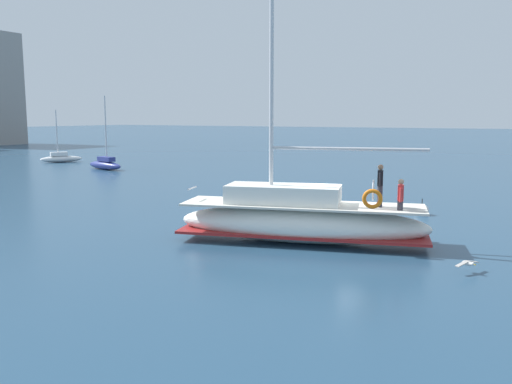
{
  "coord_description": "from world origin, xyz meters",
  "views": [
    {
      "loc": [
        -19.95,
        -7.66,
        4.8
      ],
      "look_at": [
        -1.62,
        2.6,
        1.8
      ],
      "focal_mm": 37.45,
      "sensor_mm": 36.0,
      "label": 1
    }
  ],
  "objects_px": {
    "moored_catamaran": "(61,158)",
    "seagull": "(468,263)",
    "main_sailboat": "(300,219)",
    "moored_sloop_near": "(105,164)",
    "mooring_buoy": "(422,211)"
  },
  "relations": [
    {
      "from": "moored_sloop_near",
      "to": "seagull",
      "type": "xyz_separation_m",
      "value": [
        -18.18,
        -33.25,
        -0.2
      ]
    },
    {
      "from": "main_sailboat",
      "to": "moored_sloop_near",
      "type": "bearing_deg",
      "value": 57.92
    },
    {
      "from": "seagull",
      "to": "mooring_buoy",
      "type": "distance_m",
      "value": 9.91
    },
    {
      "from": "seagull",
      "to": "mooring_buoy",
      "type": "relative_size",
      "value": 0.99
    },
    {
      "from": "main_sailboat",
      "to": "mooring_buoy",
      "type": "relative_size",
      "value": 14.24
    },
    {
      "from": "main_sailboat",
      "to": "moored_sloop_near",
      "type": "xyz_separation_m",
      "value": [
        16.93,
        27.0,
        -0.4
      ]
    },
    {
      "from": "main_sailboat",
      "to": "seagull",
      "type": "bearing_deg",
      "value": -101.28
    },
    {
      "from": "moored_catamaran",
      "to": "mooring_buoy",
      "type": "bearing_deg",
      "value": -107.17
    },
    {
      "from": "main_sailboat",
      "to": "mooring_buoy",
      "type": "distance_m",
      "value": 8.59
    },
    {
      "from": "main_sailboat",
      "to": "seagull",
      "type": "xyz_separation_m",
      "value": [
        -1.25,
        -6.25,
        -0.6
      ]
    },
    {
      "from": "moored_sloop_near",
      "to": "seagull",
      "type": "bearing_deg",
      "value": -118.66
    },
    {
      "from": "moored_catamaran",
      "to": "seagull",
      "type": "xyz_separation_m",
      "value": [
        -21.51,
        -42.86,
        -0.14
      ]
    },
    {
      "from": "moored_catamaran",
      "to": "seagull",
      "type": "relative_size",
      "value": 5.86
    },
    {
      "from": "main_sailboat",
      "to": "moored_catamaran",
      "type": "relative_size",
      "value": 2.47
    },
    {
      "from": "main_sailboat",
      "to": "moored_catamaran",
      "type": "distance_m",
      "value": 41.85
    }
  ]
}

